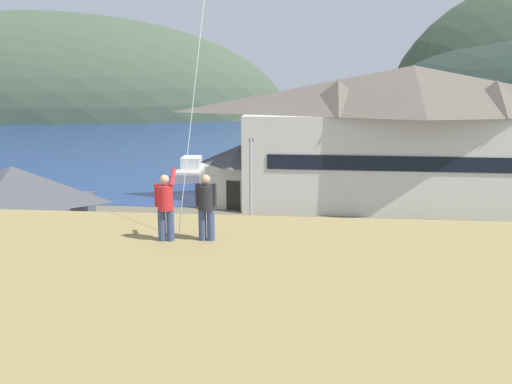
{
  "coord_description": "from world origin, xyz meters",
  "views": [
    {
      "loc": [
        2.55,
        -23.0,
        10.23
      ],
      "look_at": [
        -0.56,
        9.0,
        3.32
      ],
      "focal_mm": 37.95,
      "sensor_mm": 36.0,
      "label": 1
    }
  ],
  "objects": [
    {
      "name": "storage_shed_waterside",
      "position": [
        -2.84,
        19.67,
        2.51
      ],
      "size": [
        5.58,
        5.45,
        4.84
      ],
      "color": "beige",
      "rests_on": "ground"
    },
    {
      "name": "moored_boat_wharfside",
      "position": [
        -9.32,
        31.22,
        0.72
      ],
      "size": [
        3.02,
        8.35,
        2.16
      ],
      "color": "#A8A399",
      "rests_on": "ground"
    },
    {
      "name": "parked_car_mid_row_near",
      "position": [
        2.61,
        0.12,
        1.06
      ],
      "size": [
        4.25,
        2.15,
        1.82
      ],
      "color": "#9EA3A8",
      "rests_on": "parking_lot_pad"
    },
    {
      "name": "parking_lot_pad",
      "position": [
        0.0,
        5.0,
        0.05
      ],
      "size": [
        40.0,
        20.0,
        0.1
      ],
      "primitive_type": "cube",
      "color": "gray",
      "rests_on": "ground"
    },
    {
      "name": "harbor_lodge",
      "position": [
        10.49,
        20.39,
        5.82
      ],
      "size": [
        27.28,
        9.34,
        11.02
      ],
      "color": "beige",
      "rests_on": "ground"
    },
    {
      "name": "parked_car_back_row_right",
      "position": [
        -3.91,
        6.4,
        1.06
      ],
      "size": [
        4.21,
        2.08,
        1.82
      ],
      "color": "red",
      "rests_on": "parking_lot_pad"
    },
    {
      "name": "bay_water",
      "position": [
        0.0,
        60.0,
        0.01
      ],
      "size": [
        360.0,
        84.0,
        0.03
      ],
      "primitive_type": "cube",
      "color": "navy",
      "rests_on": "ground"
    },
    {
      "name": "ground_plane",
      "position": [
        0.0,
        0.0,
        0.0
      ],
      "size": [
        600.0,
        600.0,
        0.0
      ],
      "primitive_type": "plane",
      "color": "#66604C"
    },
    {
      "name": "parked_car_mid_row_center",
      "position": [
        -6.41,
        -0.63,
        1.06
      ],
      "size": [
        4.35,
        2.36,
        1.82
      ],
      "color": "red",
      "rests_on": "parking_lot_pad"
    },
    {
      "name": "person_companion",
      "position": [
        -0.04,
        -9.63,
        6.96
      ],
      "size": [
        0.55,
        0.4,
        1.74
      ],
      "color": "#384770",
      "rests_on": "grassy_hill_foreground"
    },
    {
      "name": "wharf_dock",
      "position": [
        -5.65,
        33.0,
        0.35
      ],
      "size": [
        3.2,
        14.89,
        0.7
      ],
      "color": "#70604C",
      "rests_on": "ground"
    },
    {
      "name": "parking_light_pole",
      "position": [
        -1.04,
        10.56,
        3.76
      ],
      "size": [
        0.24,
        0.78,
        6.28
      ],
      "color": "#ADADB2",
      "rests_on": "parking_lot_pad"
    },
    {
      "name": "moored_boat_outer_mooring",
      "position": [
        -1.99,
        36.84,
        0.72
      ],
      "size": [
        3.5,
        8.3,
        2.16
      ],
      "color": "silver",
      "rests_on": "ground"
    },
    {
      "name": "far_hill_west_ridge",
      "position": [
        -73.06,
        121.79,
        0.0
      ],
      "size": [
        139.34,
        70.43,
        54.38
      ],
      "primitive_type": "ellipsoid",
      "color": "#42513D",
      "rests_on": "ground"
    },
    {
      "name": "storage_shed_near_lot",
      "position": [
        -12.78,
        3.31,
        2.93
      ],
      "size": [
        7.92,
        6.61,
        5.65
      ],
      "color": "#474C56",
      "rests_on": "ground"
    },
    {
      "name": "person_kite_flyer",
      "position": [
        -1.08,
        -9.76,
        6.98
      ],
      "size": [
        0.52,
        0.68,
        1.86
      ],
      "color": "#384770",
      "rests_on": "grassy_hill_foreground"
    }
  ]
}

